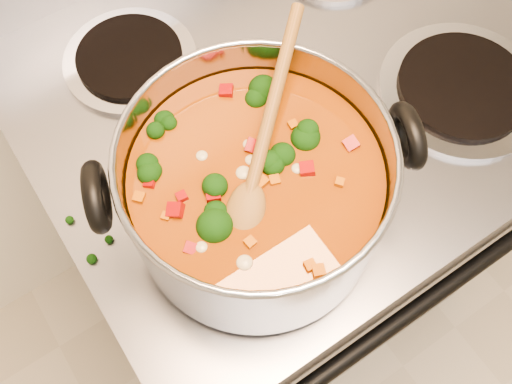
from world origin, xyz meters
TOP-DOWN VIEW (x-y plane):
  - electric_range at (0.05, 1.16)m, footprint 0.78×0.70m
  - stockpot at (-0.12, 1.00)m, footprint 0.35×0.29m
  - wooden_spoon at (-0.11, 1.01)m, footprint 0.22×0.20m
  - cooktop_crumbs at (-0.27, 0.96)m, footprint 0.23×0.39m

SIDE VIEW (x-z plane):
  - electric_range at x=0.05m, z-range -0.07..1.01m
  - cooktop_crumbs at x=-0.27m, z-range 0.92..0.93m
  - stockpot at x=-0.12m, z-range 0.92..1.10m
  - wooden_spoon at x=-0.11m, z-range 1.03..1.11m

